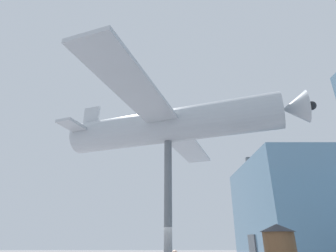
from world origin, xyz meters
The scene contains 3 objects.
glass_pavilion_left centered at (-10.04, 12.39, 4.21)m, with size 11.86×10.82×9.00m.
support_pylon_central centered at (0.00, 0.00, 3.48)m, with size 0.41×0.41×6.95m.
suspended_airplane centered at (0.09, 0.24, 7.91)m, with size 15.22×13.50×3.05m.
Camera 1 is at (13.73, 0.00, 2.00)m, focal length 28.00 mm.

